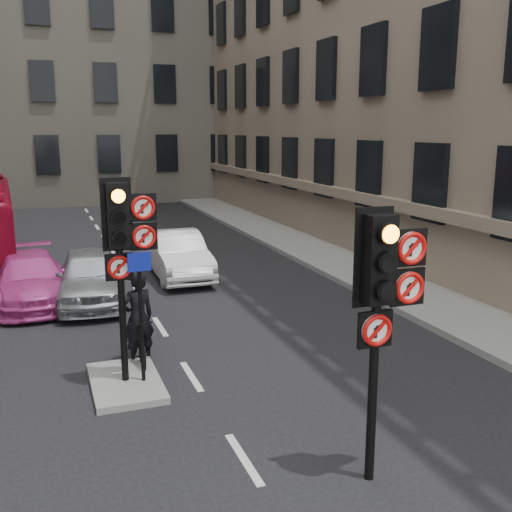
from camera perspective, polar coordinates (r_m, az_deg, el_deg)
pavement_right at (r=20.15m, az=9.07°, el=-0.71°), size 3.00×50.00×0.16m
centre_island at (r=11.15m, az=-12.30°, el=-11.71°), size 1.20×2.00×0.12m
building_far at (r=43.56m, az=-17.62°, el=18.85°), size 30.00×14.00×20.00m
signal_near at (r=7.52m, az=12.05°, el=-3.01°), size 0.91×0.40×3.58m
signal_far at (r=10.38m, az=-12.48°, el=1.80°), size 0.91×0.40×3.58m
car_silver at (r=16.24m, az=-15.49°, el=-1.87°), size 2.02×4.27×1.41m
car_white at (r=18.50m, az=-7.50°, el=0.13°), size 1.51×4.23×1.39m
car_pink at (r=16.75m, az=-20.69°, el=-2.05°), size 2.04×4.46×1.26m
motorcycle at (r=11.95m, az=-11.20°, el=-7.73°), size 0.48×1.66×0.99m
motorcyclist at (r=11.82m, az=-11.19°, el=-5.78°), size 0.77×0.62×1.84m
info_sign at (r=10.51m, az=-10.94°, el=-4.05°), size 0.40×0.12×2.33m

